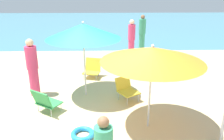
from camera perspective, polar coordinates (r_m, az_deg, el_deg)
The scene contains 11 objects.
ground_plane at distance 5.42m, azimuth -2.84°, elevation -12.96°, with size 40.00×40.00×0.00m, color #D3BC8C.
sea_water at distance 18.93m, azimuth -2.00°, elevation 11.25°, with size 40.00×16.00×0.01m, color teal.
umbrella_orange at distance 4.67m, azimuth 9.90°, elevation 3.79°, with size 2.10×2.10×1.88m.
umbrella_teal at distance 6.15m, azimuth -7.11°, elevation 9.52°, with size 1.99×1.99×2.09m.
beach_chair_a at distance 7.85m, azimuth -4.89°, elevation 0.41°, with size 0.64×0.62×0.63m.
beach_chair_b at distance 6.31m, azimuth 3.53°, elevation -4.56°, with size 0.70×0.74×0.61m.
beach_chair_c at distance 5.84m, azimuth -16.10°, elevation -7.37°, with size 0.75×0.74×0.65m.
person_a at distance 6.74m, azimuth -19.00°, elevation 0.57°, with size 0.32×0.32×1.63m.
person_b at distance 10.54m, azimuth 7.41°, elevation 8.71°, with size 0.31×0.31×1.75m.
person_c at distance 9.93m, azimuth 4.84°, elevation 7.74°, with size 0.30×0.30×1.63m.
swim_ring at distance 5.02m, azimuth -7.26°, elevation -15.39°, with size 0.50×0.50×0.11m, color #238CD8.
Camera 1 is at (0.14, -4.53, 2.97)m, focal length 37.06 mm.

